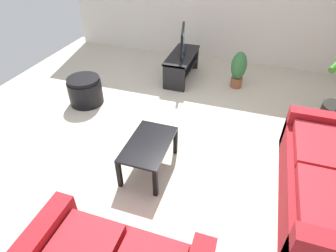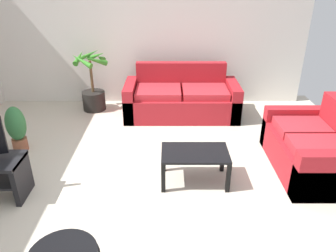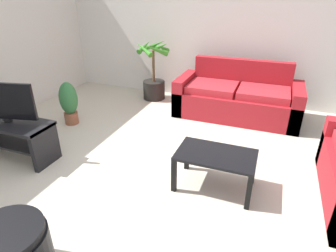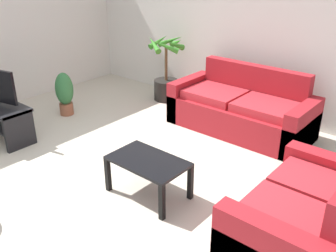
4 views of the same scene
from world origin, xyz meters
TOP-DOWN VIEW (x-y plane):
  - ground_plane at (0.00, 0.00)m, footprint 6.60×6.60m
  - wall_back at (0.00, 3.00)m, footprint 6.00×0.06m
  - couch_main at (0.62, 2.28)m, footprint 2.01×0.90m
  - couch_loveseat at (2.28, 0.50)m, footprint 0.90×1.47m
  - coffee_table at (0.70, 0.21)m, footprint 0.82×0.50m
  - potted_palm at (-1.04, 2.55)m, footprint 0.67×0.69m
  - potted_plant_small at (-1.82, 0.99)m, footprint 0.28×0.28m

SIDE VIEW (x-z plane):
  - ground_plane at x=0.00m, z-range 0.00..0.00m
  - couch_loveseat at x=2.28m, z-range -0.15..0.75m
  - couch_main at x=0.62m, z-range -0.15..0.75m
  - coffee_table at x=0.70m, z-range 0.15..0.57m
  - potted_plant_small at x=-1.82m, z-range 0.02..0.72m
  - potted_palm at x=-1.04m, z-range -0.15..0.98m
  - wall_back at x=0.00m, z-range 0.00..2.70m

